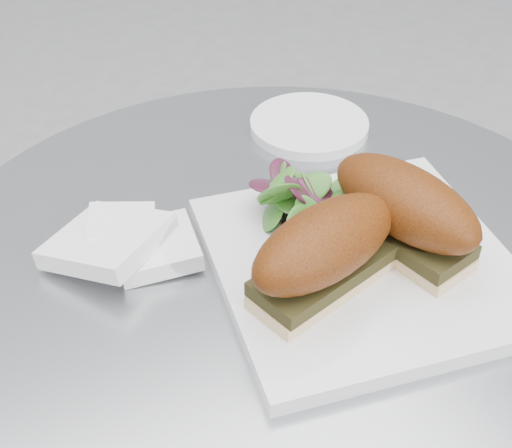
{
  "coord_description": "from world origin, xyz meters",
  "views": [
    {
      "loc": [
        -0.25,
        -0.43,
        1.17
      ],
      "look_at": [
        -0.02,
        0.02,
        0.77
      ],
      "focal_mm": 50.0,
      "sensor_mm": 36.0,
      "label": 1
    }
  ],
  "objects": [
    {
      "name": "sandwich_right",
      "position": [
        0.1,
        -0.04,
        0.79
      ],
      "size": [
        0.1,
        0.17,
        0.08
      ],
      "rotation": [
        0.0,
        0.0,
        -1.35
      ],
      "color": "beige",
      "rests_on": "plate"
    },
    {
      "name": "saucer",
      "position": [
        0.14,
        0.2,
        0.74
      ],
      "size": [
        0.14,
        0.14,
        0.01
      ],
      "primitive_type": "cylinder",
      "color": "white",
      "rests_on": "table"
    },
    {
      "name": "table",
      "position": [
        0.0,
        0.0,
        0.49
      ],
      "size": [
        0.7,
        0.7,
        0.73
      ],
      "color": "#A7AAAE",
      "rests_on": "ground"
    },
    {
      "name": "salad",
      "position": [
        0.04,
        0.04,
        0.77
      ],
      "size": [
        0.11,
        0.11,
        0.05
      ],
      "primitive_type": null,
      "color": "green",
      "rests_on": "plate"
    },
    {
      "name": "sandwich_left",
      "position": [
        0.01,
        -0.06,
        0.79
      ],
      "size": [
        0.16,
        0.11,
        0.08
      ],
      "rotation": [
        0.0,
        0.0,
        0.26
      ],
      "color": "beige",
      "rests_on": "plate"
    },
    {
      "name": "plate",
      "position": [
        0.06,
        -0.04,
        0.74
      ],
      "size": [
        0.3,
        0.3,
        0.02
      ],
      "primitive_type": "cube",
      "rotation": [
        0.0,
        0.0,
        -0.17
      ],
      "color": "white",
      "rests_on": "table"
    },
    {
      "name": "napkin",
      "position": [
        -0.12,
        0.07,
        0.74
      ],
      "size": [
        0.16,
        0.16,
        0.02
      ],
      "primitive_type": null,
      "rotation": [
        0.0,
        0.0,
        0.33
      ],
      "color": "white",
      "rests_on": "table"
    }
  ]
}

